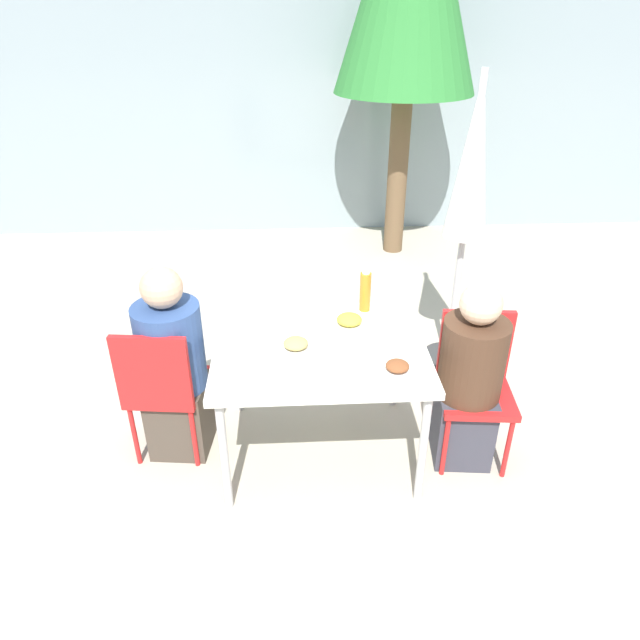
{
  "coord_description": "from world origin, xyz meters",
  "views": [
    {
      "loc": [
        -0.14,
        -2.59,
        2.35
      ],
      "look_at": [
        0.0,
        0.0,
        0.89
      ],
      "focal_mm": 32.0,
      "sensor_mm": 36.0,
      "label": 1
    }
  ],
  "objects_px": {
    "chair_right": "(475,376)",
    "person_right": "(469,382)",
    "bottle": "(365,291)",
    "salad_bowl": "(396,335)",
    "closed_umbrella": "(471,177)",
    "drinking_cup": "(275,367)",
    "person_left": "(174,369)",
    "chair_left": "(162,383)"
  },
  "relations": [
    {
      "from": "person_right",
      "to": "closed_umbrella",
      "type": "height_order",
      "value": "closed_umbrella"
    },
    {
      "from": "salad_bowl",
      "to": "chair_left",
      "type": "bearing_deg",
      "value": -179.14
    },
    {
      "from": "closed_umbrella",
      "to": "person_left",
      "type": "bearing_deg",
      "value": -155.62
    },
    {
      "from": "chair_left",
      "to": "closed_umbrella",
      "type": "height_order",
      "value": "closed_umbrella"
    },
    {
      "from": "bottle",
      "to": "salad_bowl",
      "type": "height_order",
      "value": "bottle"
    },
    {
      "from": "closed_umbrella",
      "to": "drinking_cup",
      "type": "xyz_separation_m",
      "value": [
        -1.23,
        -1.17,
        -0.6
      ]
    },
    {
      "from": "chair_left",
      "to": "drinking_cup",
      "type": "distance_m",
      "value": 0.75
    },
    {
      "from": "closed_umbrella",
      "to": "bottle",
      "type": "bearing_deg",
      "value": -143.1
    },
    {
      "from": "chair_right",
      "to": "person_right",
      "type": "distance_m",
      "value": 0.1
    },
    {
      "from": "closed_umbrella",
      "to": "chair_right",
      "type": "bearing_deg",
      "value": -97.86
    },
    {
      "from": "chair_left",
      "to": "salad_bowl",
      "type": "distance_m",
      "value": 1.32
    },
    {
      "from": "person_right",
      "to": "bottle",
      "type": "bearing_deg",
      "value": -34.99
    },
    {
      "from": "chair_left",
      "to": "chair_right",
      "type": "bearing_deg",
      "value": 5.45
    },
    {
      "from": "closed_umbrella",
      "to": "drinking_cup",
      "type": "height_order",
      "value": "closed_umbrella"
    },
    {
      "from": "person_left",
      "to": "closed_umbrella",
      "type": "distance_m",
      "value": 2.16
    },
    {
      "from": "chair_right",
      "to": "person_right",
      "type": "xyz_separation_m",
      "value": [
        -0.06,
        -0.07,
        0.02
      ]
    },
    {
      "from": "person_right",
      "to": "salad_bowl",
      "type": "xyz_separation_m",
      "value": [
        -0.4,
        0.12,
        0.24
      ]
    },
    {
      "from": "closed_umbrella",
      "to": "person_right",
      "type": "bearing_deg",
      "value": -100.53
    },
    {
      "from": "chair_left",
      "to": "bottle",
      "type": "relative_size",
      "value": 3.36
    },
    {
      "from": "chair_right",
      "to": "salad_bowl",
      "type": "bearing_deg",
      "value": 0.63
    },
    {
      "from": "person_left",
      "to": "salad_bowl",
      "type": "relative_size",
      "value": 6.51
    },
    {
      "from": "person_right",
      "to": "salad_bowl",
      "type": "relative_size",
      "value": 6.21
    },
    {
      "from": "closed_umbrella",
      "to": "drinking_cup",
      "type": "bearing_deg",
      "value": -136.44
    },
    {
      "from": "chair_right",
      "to": "person_right",
      "type": "height_order",
      "value": "person_right"
    },
    {
      "from": "chair_right",
      "to": "drinking_cup",
      "type": "xyz_separation_m",
      "value": [
        -1.11,
        -0.26,
        0.27
      ]
    },
    {
      "from": "chair_right",
      "to": "person_right",
      "type": "relative_size",
      "value": 0.78
    },
    {
      "from": "drinking_cup",
      "to": "person_right",
      "type": "bearing_deg",
      "value": 9.76
    },
    {
      "from": "person_left",
      "to": "closed_umbrella",
      "type": "relative_size",
      "value": 0.58
    },
    {
      "from": "closed_umbrella",
      "to": "salad_bowl",
      "type": "bearing_deg",
      "value": -123.62
    },
    {
      "from": "drinking_cup",
      "to": "salad_bowl",
      "type": "relative_size",
      "value": 0.46
    },
    {
      "from": "chair_right",
      "to": "drinking_cup",
      "type": "height_order",
      "value": "chair_right"
    },
    {
      "from": "person_right",
      "to": "closed_umbrella",
      "type": "xyz_separation_m",
      "value": [
        0.18,
        0.99,
        0.86
      ]
    },
    {
      "from": "person_right",
      "to": "drinking_cup",
      "type": "distance_m",
      "value": 1.1
    },
    {
      "from": "chair_left",
      "to": "person_left",
      "type": "relative_size",
      "value": 0.74
    },
    {
      "from": "person_left",
      "to": "salad_bowl",
      "type": "distance_m",
      "value": 1.25
    },
    {
      "from": "person_left",
      "to": "salad_bowl",
      "type": "height_order",
      "value": "person_left"
    },
    {
      "from": "person_left",
      "to": "closed_umbrella",
      "type": "height_order",
      "value": "closed_umbrella"
    },
    {
      "from": "chair_left",
      "to": "bottle",
      "type": "bearing_deg",
      "value": 23.45
    },
    {
      "from": "closed_umbrella",
      "to": "chair_left",
      "type": "bearing_deg",
      "value": -154.42
    },
    {
      "from": "person_right",
      "to": "person_left",
      "type": "bearing_deg",
      "value": -0.18
    },
    {
      "from": "person_right",
      "to": "drinking_cup",
      "type": "relative_size",
      "value": 13.43
    },
    {
      "from": "drinking_cup",
      "to": "closed_umbrella",
      "type": "bearing_deg",
      "value": 43.56
    }
  ]
}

